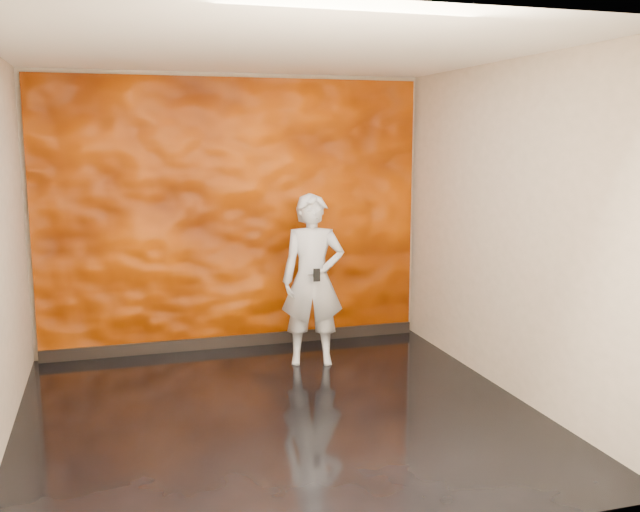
# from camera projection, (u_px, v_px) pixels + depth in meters

# --- Properties ---
(room) EXTENTS (4.02, 4.02, 2.81)m
(room) POSITION_uv_depth(u_px,v_px,m) (278.00, 239.00, 5.42)
(room) COLOR black
(room) RESTS_ON ground
(feature_wall) EXTENTS (3.90, 0.06, 2.75)m
(feature_wall) POSITION_uv_depth(u_px,v_px,m) (234.00, 215.00, 7.28)
(feature_wall) COLOR #C94A00
(feature_wall) RESTS_ON ground
(baseboard) EXTENTS (3.90, 0.04, 0.12)m
(baseboard) POSITION_uv_depth(u_px,v_px,m) (237.00, 341.00, 7.46)
(baseboard) COLOR black
(baseboard) RESTS_ON ground
(man) EXTENTS (0.68, 0.53, 1.64)m
(man) POSITION_uv_depth(u_px,v_px,m) (313.00, 280.00, 6.80)
(man) COLOR #969AA5
(man) RESTS_ON ground
(phone) EXTENTS (0.07, 0.02, 0.12)m
(phone) POSITION_uv_depth(u_px,v_px,m) (317.00, 275.00, 6.54)
(phone) COLOR black
(phone) RESTS_ON man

